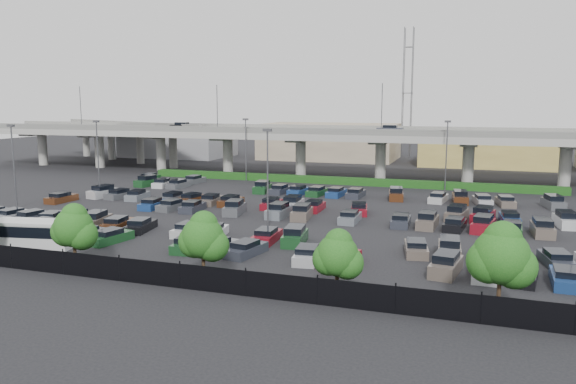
{
  "coord_description": "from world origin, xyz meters",
  "views": [
    {
      "loc": [
        20.35,
        -61.46,
        12.98
      ],
      "look_at": [
        -1.55,
        3.1,
        2.0
      ],
      "focal_mm": 35.0,
      "sensor_mm": 36.0,
      "label": 1
    }
  ],
  "objects": [
    {
      "name": "parked_cars",
      "position": [
        -0.52,
        -3.59,
        0.61
      ],
      "size": [
        63.01,
        41.63,
        1.67
      ],
      "color": "silver",
      "rests_on": "ground"
    },
    {
      "name": "on_ramp",
      "position": [
        -52.1,
        43.05,
        6.86
      ],
      "size": [
        50.93,
        30.13,
        8.8
      ],
      "color": "#989790",
      "rests_on": "ground"
    },
    {
      "name": "light_poles",
      "position": [
        -4.13,
        2.0,
        6.24
      ],
      "size": [
        66.9,
        48.38,
        10.3
      ],
      "color": "#4B4C50",
      "rests_on": "ground"
    },
    {
      "name": "ground",
      "position": [
        0.0,
        0.0,
        0.0
      ],
      "size": [
        280.0,
        280.0,
        0.0
      ],
      "primitive_type": "plane",
      "color": "black"
    },
    {
      "name": "comm_tower",
      "position": [
        4.0,
        74.0,
        15.61
      ],
      "size": [
        2.4,
        2.4,
        30.0
      ],
      "color": "#4B4C50",
      "rests_on": "ground"
    },
    {
      "name": "shuttle_bus",
      "position": [
        -17.28,
        -22.11,
        1.32
      ],
      "size": [
        7.87,
        3.85,
        2.42
      ],
      "color": "silver",
      "rests_on": "ground"
    },
    {
      "name": "overpass",
      "position": [
        -0.18,
        32.03,
        6.97
      ],
      "size": [
        150.0,
        13.0,
        15.8
      ],
      "color": "#989790",
      "rests_on": "ground"
    },
    {
      "name": "tree_row",
      "position": [
        0.7,
        -26.53,
        3.52
      ],
      "size": [
        65.07,
        3.66,
        5.94
      ],
      "color": "#332316",
      "rests_on": "ground"
    },
    {
      "name": "hedge",
      "position": [
        0.0,
        25.0,
        0.55
      ],
      "size": [
        66.0,
        1.6,
        1.1
      ],
      "primitive_type": "cube",
      "color": "#144213",
      "rests_on": "ground"
    },
    {
      "name": "fence",
      "position": [
        -0.05,
        -28.0,
        0.9
      ],
      "size": [
        70.0,
        0.1,
        2.0
      ],
      "color": "black",
      "rests_on": "ground"
    },
    {
      "name": "distant_buildings",
      "position": [
        12.38,
        61.81,
        3.74
      ],
      "size": [
        138.0,
        24.0,
        9.0
      ],
      "color": "gray",
      "rests_on": "ground"
    }
  ]
}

